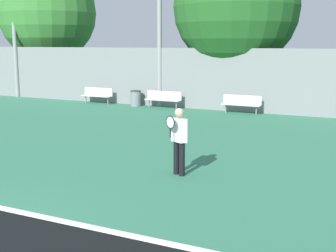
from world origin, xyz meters
name	(u,v)px	position (x,y,z in m)	size (l,w,h in m)	color
tennis_player	(179,137)	(1.80, 5.52, 0.93)	(0.54, 0.50, 1.63)	black
bench_courtside_near	(163,98)	(-3.90, 15.78, 0.50)	(1.85, 0.40, 0.83)	silver
bench_courtside_far	(242,103)	(0.06, 15.78, 0.50)	(1.78, 0.40, 0.83)	silver
bench_adjacent_court	(98,94)	(-7.79, 15.78, 0.50)	(1.74, 0.40, 0.83)	silver
trash_bin	(136,98)	(-5.46, 15.79, 0.40)	(0.54, 0.54, 0.79)	gray
back_fence	(244,80)	(0.00, 16.31, 1.45)	(31.93, 0.06, 2.91)	gray
tree_green_broad	(48,14)	(-13.70, 19.03, 4.95)	(6.03, 6.03, 7.97)	brown
tree_dark_dense	(236,7)	(-1.09, 18.12, 4.88)	(6.17, 6.17, 7.97)	brown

